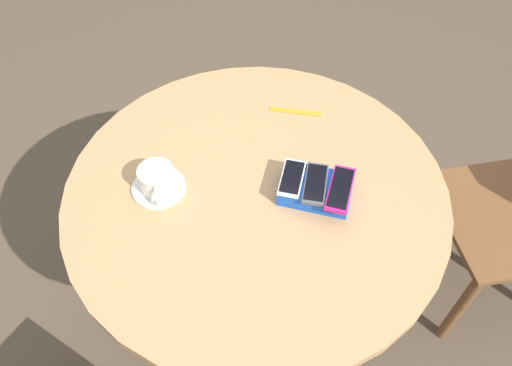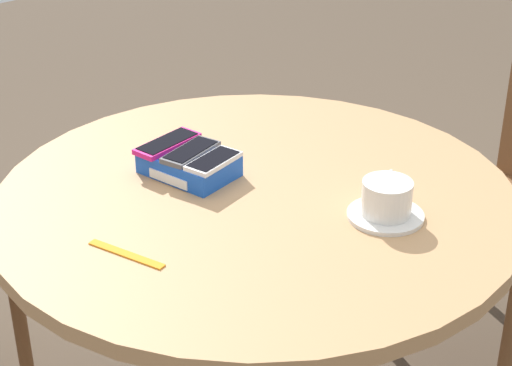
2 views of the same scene
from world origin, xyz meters
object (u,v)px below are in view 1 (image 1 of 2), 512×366
(phone_box, at_px, (316,189))
(lanyard_strap, at_px, (295,112))
(phone_magenta, at_px, (340,189))
(saucer, at_px, (159,187))
(round_table, at_px, (256,214))
(phone_white, at_px, (292,178))
(coffee_cup, at_px, (157,179))
(phone_gray, at_px, (315,183))

(phone_box, height_order, lanyard_strap, phone_box)
(phone_magenta, bearing_deg, saucer, 18.91)
(phone_magenta, relative_size, lanyard_strap, 0.98)
(phone_box, bearing_deg, saucer, 21.16)
(phone_magenta, distance_m, saucer, 0.46)
(phone_box, bearing_deg, round_table, 16.14)
(phone_box, height_order, phone_white, phone_white)
(phone_white, relative_size, lanyard_strap, 0.82)
(round_table, height_order, saucer, saucer)
(phone_magenta, distance_m, coffee_cup, 0.46)
(phone_magenta, bearing_deg, phone_box, 3.80)
(phone_white, bearing_deg, round_table, 20.25)
(phone_gray, distance_m, coffee_cup, 0.40)
(phone_gray, bearing_deg, phone_white, 6.23)
(phone_magenta, bearing_deg, coffee_cup, 19.23)
(phone_box, height_order, saucer, phone_box)
(round_table, relative_size, phone_white, 7.92)
(round_table, bearing_deg, lanyard_strap, -88.36)
(phone_gray, height_order, lanyard_strap, phone_gray)
(round_table, height_order, coffee_cup, coffee_cup)
(phone_box, height_order, phone_gray, phone_gray)
(phone_gray, bearing_deg, round_table, 14.65)
(phone_box, xyz_separation_m, lanyard_strap, (0.15, -0.26, -0.02))
(phone_box, relative_size, phone_magenta, 1.29)
(phone_box, xyz_separation_m, phone_gray, (0.00, 0.00, 0.03))
(saucer, xyz_separation_m, coffee_cup, (-0.00, 0.00, 0.04))
(phone_gray, xyz_separation_m, coffee_cup, (0.37, 0.14, -0.01))
(round_table, height_order, phone_box, phone_box)
(saucer, bearing_deg, round_table, -155.80)
(saucer, relative_size, coffee_cup, 1.22)
(saucer, bearing_deg, phone_gray, -159.37)
(phone_white, height_order, lanyard_strap, phone_white)
(phone_box, distance_m, lanyard_strap, 0.31)
(coffee_cup, distance_m, lanyard_strap, 0.47)
(phone_magenta, bearing_deg, round_table, 12.64)
(lanyard_strap, bearing_deg, phone_white, 108.69)
(round_table, xyz_separation_m, phone_box, (-0.15, -0.04, 0.13))
(phone_gray, bearing_deg, saucer, 20.63)
(phone_gray, relative_size, coffee_cup, 1.21)
(phone_gray, xyz_separation_m, lanyard_strap, (0.15, -0.27, -0.05))
(phone_box, xyz_separation_m, phone_magenta, (-0.06, -0.00, 0.03))
(phone_box, relative_size, saucer, 1.39)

